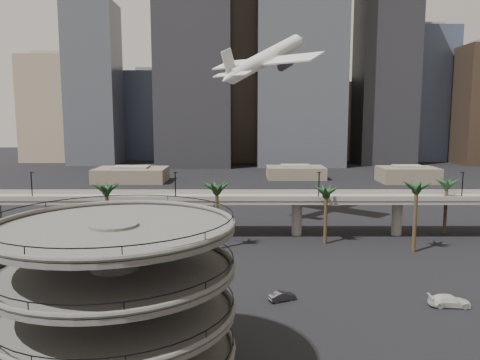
{
  "coord_description": "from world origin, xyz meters",
  "views": [
    {
      "loc": [
        -1.56,
        -45.47,
        25.9
      ],
      "look_at": [
        -1.5,
        28.0,
        15.9
      ],
      "focal_mm": 35.0,
      "sensor_mm": 36.0,
      "label": 1
    }
  ],
  "objects_px": {
    "overpass": "(247,202)",
    "car_a": "(200,297)",
    "airborne_jet": "(266,58)",
    "car_b": "(282,296)",
    "parking_ramp": "(116,291)",
    "car_c": "(449,301)"
  },
  "relations": [
    {
      "from": "overpass",
      "to": "car_a",
      "type": "relative_size",
      "value": 27.17
    },
    {
      "from": "car_a",
      "to": "car_b",
      "type": "distance_m",
      "value": 11.51
    },
    {
      "from": "car_b",
      "to": "car_a",
      "type": "bearing_deg",
      "value": 69.33
    },
    {
      "from": "airborne_jet",
      "to": "parking_ramp",
      "type": "bearing_deg",
      "value": -152.84
    },
    {
      "from": "airborne_jet",
      "to": "car_a",
      "type": "relative_size",
      "value": 5.6
    },
    {
      "from": "overpass",
      "to": "car_b",
      "type": "xyz_separation_m",
      "value": [
        4.43,
        -37.19,
        -6.68
      ]
    },
    {
      "from": "car_c",
      "to": "parking_ramp",
      "type": "bearing_deg",
      "value": 118.54
    },
    {
      "from": "car_a",
      "to": "car_b",
      "type": "height_order",
      "value": "car_a"
    },
    {
      "from": "car_b",
      "to": "car_c",
      "type": "distance_m",
      "value": 22.92
    },
    {
      "from": "overpass",
      "to": "car_b",
      "type": "bearing_deg",
      "value": -83.2
    },
    {
      "from": "car_b",
      "to": "car_c",
      "type": "bearing_deg",
      "value": -119.64
    },
    {
      "from": "car_b",
      "to": "parking_ramp",
      "type": "bearing_deg",
      "value": 116.76
    },
    {
      "from": "car_b",
      "to": "car_c",
      "type": "relative_size",
      "value": 0.72
    },
    {
      "from": "parking_ramp",
      "to": "overpass",
      "type": "height_order",
      "value": "parking_ramp"
    },
    {
      "from": "airborne_jet",
      "to": "car_b",
      "type": "height_order",
      "value": "airborne_jet"
    },
    {
      "from": "overpass",
      "to": "car_a",
      "type": "height_order",
      "value": "overpass"
    },
    {
      "from": "parking_ramp",
      "to": "car_b",
      "type": "xyz_separation_m",
      "value": [
        17.43,
        21.81,
        -9.17
      ]
    },
    {
      "from": "overpass",
      "to": "airborne_jet",
      "type": "height_order",
      "value": "airborne_jet"
    },
    {
      "from": "parking_ramp",
      "to": "overpass",
      "type": "relative_size",
      "value": 0.17
    },
    {
      "from": "overpass",
      "to": "car_a",
      "type": "xyz_separation_m",
      "value": [
        -7.04,
        -37.97,
        -6.52
      ]
    },
    {
      "from": "parking_ramp",
      "to": "car_c",
      "type": "height_order",
      "value": "parking_ramp"
    },
    {
      "from": "car_a",
      "to": "overpass",
      "type": "bearing_deg",
      "value": -29.13
    }
  ]
}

